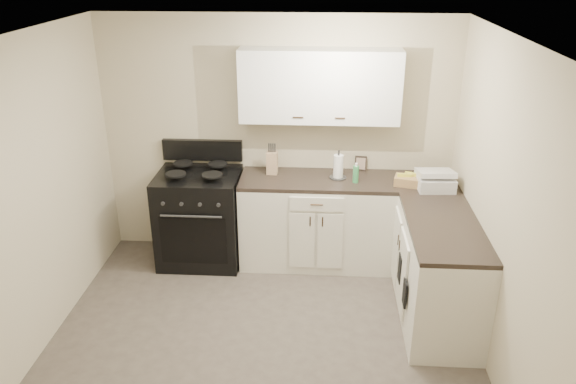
# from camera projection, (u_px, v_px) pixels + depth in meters

# --- Properties ---
(floor) EXTENTS (3.60, 3.60, 0.00)m
(floor) POSITION_uv_depth(u_px,v_px,m) (261.00, 351.00, 4.63)
(floor) COLOR #473F38
(floor) RESTS_ON ground
(ceiling) EXTENTS (3.60, 3.60, 0.00)m
(ceiling) POSITION_uv_depth(u_px,v_px,m) (253.00, 41.00, 3.64)
(ceiling) COLOR white
(ceiling) RESTS_ON wall_back
(wall_back) EXTENTS (3.60, 0.00, 3.60)m
(wall_back) POSITION_uv_depth(u_px,v_px,m) (277.00, 139.00, 5.78)
(wall_back) COLOR beige
(wall_back) RESTS_ON ground
(wall_right) EXTENTS (0.00, 3.60, 3.60)m
(wall_right) POSITION_uv_depth(u_px,v_px,m) (506.00, 222.00, 4.03)
(wall_right) COLOR beige
(wall_right) RESTS_ON ground
(wall_left) EXTENTS (0.00, 3.60, 3.60)m
(wall_left) POSITION_uv_depth(u_px,v_px,m) (21.00, 208.00, 4.24)
(wall_left) COLOR beige
(wall_left) RESTS_ON ground
(base_cabinets_back) EXTENTS (1.55, 0.60, 0.90)m
(base_cabinets_back) POSITION_uv_depth(u_px,v_px,m) (317.00, 222.00, 5.80)
(base_cabinets_back) COLOR silver
(base_cabinets_back) RESTS_ON floor
(base_cabinets_right) EXTENTS (0.60, 1.90, 0.90)m
(base_cabinets_right) POSITION_uv_depth(u_px,v_px,m) (432.00, 257.00, 5.14)
(base_cabinets_right) COLOR silver
(base_cabinets_right) RESTS_ON floor
(countertop_back) EXTENTS (1.55, 0.60, 0.04)m
(countertop_back) POSITION_uv_depth(u_px,v_px,m) (317.00, 180.00, 5.61)
(countertop_back) COLOR black
(countertop_back) RESTS_ON base_cabinets_back
(countertop_right) EXTENTS (0.60, 1.90, 0.04)m
(countertop_right) POSITION_uv_depth(u_px,v_px,m) (438.00, 211.00, 4.96)
(countertop_right) COLOR black
(countertop_right) RESTS_ON base_cabinets_right
(upper_cabinets) EXTENTS (1.55, 0.30, 0.70)m
(upper_cabinets) POSITION_uv_depth(u_px,v_px,m) (320.00, 86.00, 5.39)
(upper_cabinets) COLOR white
(upper_cabinets) RESTS_ON wall_back
(stove) EXTENTS (0.83, 0.71, 1.01)m
(stove) POSITION_uv_depth(u_px,v_px,m) (201.00, 219.00, 5.85)
(stove) COLOR black
(stove) RESTS_ON floor
(knife_block) EXTENTS (0.11, 0.10, 0.23)m
(knife_block) POSITION_uv_depth(u_px,v_px,m) (272.00, 163.00, 5.68)
(knife_block) COLOR tan
(knife_block) RESTS_ON countertop_back
(paper_towel) EXTENTS (0.12, 0.12, 0.24)m
(paper_towel) POSITION_uv_depth(u_px,v_px,m) (338.00, 167.00, 5.58)
(paper_towel) COLOR white
(paper_towel) RESTS_ON countertop_back
(soap_bottle) EXTENTS (0.06, 0.06, 0.17)m
(soap_bottle) POSITION_uv_depth(u_px,v_px,m) (356.00, 174.00, 5.48)
(soap_bottle) COLOR #38924F
(soap_bottle) RESTS_ON countertop_back
(picture_frame) EXTENTS (0.13, 0.05, 0.15)m
(picture_frame) POSITION_uv_depth(u_px,v_px,m) (361.00, 163.00, 5.79)
(picture_frame) COLOR black
(picture_frame) RESTS_ON countertop_back
(wicker_basket) EXTENTS (0.29, 0.23, 0.09)m
(wicker_basket) POSITION_uv_depth(u_px,v_px,m) (408.00, 181.00, 5.44)
(wicker_basket) COLOR #A5874E
(wicker_basket) RESTS_ON countertop_right
(countertop_grill) EXTENTS (0.36, 0.34, 0.12)m
(countertop_grill) POSITION_uv_depth(u_px,v_px,m) (435.00, 182.00, 5.36)
(countertop_grill) COLOR silver
(countertop_grill) RESTS_ON countertop_right
(oven_mitt_near) EXTENTS (0.02, 0.13, 0.23)m
(oven_mitt_near) POSITION_uv_depth(u_px,v_px,m) (405.00, 293.00, 4.65)
(oven_mitt_near) COLOR black
(oven_mitt_near) RESTS_ON base_cabinets_right
(oven_mitt_far) EXTENTS (0.02, 0.14, 0.25)m
(oven_mitt_far) POSITION_uv_depth(u_px,v_px,m) (400.00, 268.00, 4.95)
(oven_mitt_far) COLOR black
(oven_mitt_far) RESTS_ON base_cabinets_right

